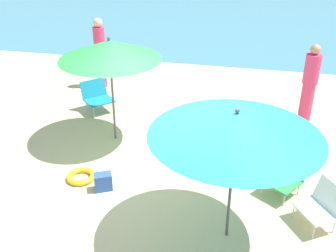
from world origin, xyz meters
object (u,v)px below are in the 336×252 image
(beach_chair_c, at_px, (322,204))
(person_a, at_px, (310,84))
(beach_bag, at_px, (103,182))
(beach_chair_a, at_px, (286,175))
(swim_ring, at_px, (81,176))
(umbrella_teal, at_px, (236,125))
(beach_chair_d, at_px, (97,95))
(umbrella_green, at_px, (110,50))
(person_b, at_px, (100,52))

(beach_chair_c, bearing_deg, person_a, -122.80)
(beach_chair_c, relative_size, beach_bag, 2.64)
(beach_chair_a, height_order, swim_ring, beach_chair_a)
(umbrella_teal, bearing_deg, beach_chair_d, 133.48)
(umbrella_green, bearing_deg, beach_chair_a, -18.33)
(beach_chair_c, distance_m, person_b, 6.25)
(person_b, bearing_deg, beach_bag, -53.38)
(beach_chair_a, relative_size, person_b, 0.45)
(umbrella_teal, distance_m, beach_bag, 2.57)
(beach_chair_a, distance_m, beach_bag, 2.81)
(beach_chair_a, bearing_deg, person_a, -155.66)
(beach_chair_a, bearing_deg, umbrella_teal, 0.39)
(beach_chair_c, bearing_deg, beach_chair_a, -87.40)
(person_a, relative_size, beach_bag, 5.78)
(person_b, bearing_deg, beach_chair_a, -23.05)
(umbrella_green, relative_size, beach_bag, 7.06)
(beach_chair_c, xyz_separation_m, beach_bag, (-3.20, 0.10, -0.20))
(umbrella_teal, distance_m, swim_ring, 3.02)
(umbrella_teal, bearing_deg, person_b, 127.17)
(swim_ring, bearing_deg, beach_bag, -21.80)
(person_b, height_order, beach_bag, person_b)
(umbrella_teal, height_order, umbrella_green, umbrella_green)
(umbrella_teal, relative_size, person_b, 1.24)
(umbrella_teal, xyz_separation_m, beach_chair_a, (0.78, 1.14, -1.36))
(umbrella_green, height_order, beach_bag, umbrella_green)
(umbrella_green, xyz_separation_m, beach_chair_c, (3.54, -1.67, -1.41))
(umbrella_teal, distance_m, beach_chair_a, 1.94)
(person_a, bearing_deg, beach_chair_c, -105.77)
(beach_chair_d, distance_m, person_b, 1.47)
(swim_ring, bearing_deg, beach_chair_d, 105.07)
(beach_chair_d, bearing_deg, beach_bag, -22.36)
(beach_chair_a, xyz_separation_m, beach_chair_d, (-3.87, 2.12, 0.04))
(person_b, xyz_separation_m, beach_bag, (1.51, -3.98, -0.73))
(swim_ring, relative_size, beach_bag, 1.68)
(umbrella_green, bearing_deg, umbrella_teal, -43.17)
(umbrella_green, height_order, beach_chair_a, umbrella_green)
(beach_chair_c, height_order, beach_bag, beach_chair_c)
(beach_chair_d, height_order, swim_ring, beach_chair_d)
(umbrella_teal, distance_m, person_b, 5.81)
(umbrella_teal, xyz_separation_m, person_a, (1.25, 3.73, -0.86))
(beach_bag, bearing_deg, beach_chair_a, 11.21)
(umbrella_teal, height_order, beach_bag, umbrella_teal)
(beach_chair_c, distance_m, beach_bag, 3.20)
(umbrella_green, distance_m, person_a, 4.00)
(beach_chair_c, bearing_deg, swim_ring, -36.74)
(person_a, xyz_separation_m, swim_ring, (-3.68, -2.95, -0.77))
(umbrella_green, bearing_deg, person_a, 23.72)
(beach_chair_a, height_order, person_a, person_a)
(beach_chair_d, relative_size, swim_ring, 1.71)
(umbrella_teal, relative_size, beach_chair_d, 2.59)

